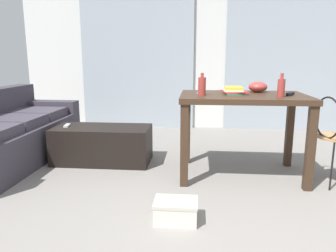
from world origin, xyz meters
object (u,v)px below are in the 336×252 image
Objects in this scene: couch at (6,135)px; bottle_far at (281,87)px; wire_chair at (333,130)px; tv_remote_primary at (67,126)px; coffee_table at (103,144)px; scissors at (198,93)px; bottle_near at (202,86)px; bowl at (258,87)px; tv_remote_on_table at (290,94)px; book_stack at (234,91)px; shoebox at (176,211)px; craft_table at (243,107)px.

couch is 2.90m from bottle_far.
wire_chair reaches higher than tv_remote_primary.
wire_chair is (2.24, -0.45, 0.31)m from coffee_table.
scissors reaches higher than tv_remote_primary.
bottle_far is (0.69, -0.07, -0.00)m from bottle_near.
bowl is 1.07× the size of tv_remote_on_table.
bottle_near is 1.59m from tv_remote_primary.
tv_remote_on_table is at bearing -7.61° from scissors.
scissors is at bearing -9.42° from coffee_table.
book_stack is at bearing -3.68° from couch.
couch is 6.44× the size of shoebox.
scissors is at bearing 167.08° from wire_chair.
tv_remote_primary is 1.83m from shoebox.
shoebox is at bearing -148.72° from wire_chair.
bottle_far is 0.68× the size of shoebox.
shoebox is (-0.99, -0.98, -0.73)m from tv_remote_on_table.
bottle_far is at bearing -30.21° from craft_table.
craft_table is 0.45m from tv_remote_on_table.
scissors reaches higher than craft_table.
couch is at bearing 175.94° from craft_table.
tv_remote_primary is at bearing -161.32° from tv_remote_on_table.
wire_chair is 1.23m from bottle_near.
craft_table is at bearing 167.24° from wire_chair.
bottle_near is at bearing -7.67° from couch.
bottle_near is at bearing -81.53° from scissors.
bowl is 0.66× the size of book_stack.
couch is at bearing 149.05° from shoebox.
scissors is (-0.59, -0.12, -0.05)m from bowl.
coffee_table is 1.56m from shoebox.
book_stack reaches higher than couch.
coffee_table is 2.31m from wire_chair.
couch is 9.68× the size of bottle_near.
couch is at bearing 178.60° from tv_remote_primary.
book_stack is at bearing -142.22° from bowl.
scissors is (-1.20, 0.28, 0.29)m from wire_chair.
tv_remote_on_table reaches higher than couch.
book_stack is (0.30, 0.13, -0.05)m from bottle_near.
bottle_near is at bearing -23.42° from tv_remote_primary.
wire_chair is at bearing 0.99° from tv_remote_on_table.
tv_remote_on_table is (0.52, -0.04, -0.02)m from book_stack.
scissors reaches higher than couch.
craft_table reaches higher than coffee_table.
bottle_far reaches higher than shoebox.
tv_remote_primary is (-2.16, 0.44, -0.48)m from bottle_far.
bottle_near is at bearing 176.68° from wire_chair.
tv_remote_on_table is 0.86m from scissors.
wire_chair is at bearing -0.22° from bottle_far.
bottle_far is 1.44m from shoebox.
book_stack is 1.35m from shoebox.
scissors is 1.32m from shoebox.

